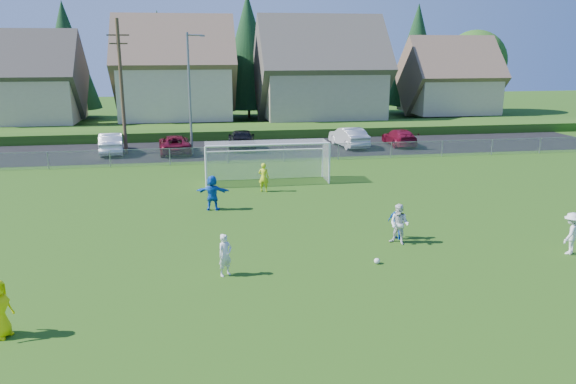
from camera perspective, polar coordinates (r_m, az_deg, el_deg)
name	(u,v)px	position (r m, az deg, el deg)	size (l,w,h in m)	color
ground	(326,291)	(19.21, 3.93, -10.00)	(160.00, 160.00, 0.00)	#193D0C
asphalt_lot	(249,149)	(45.39, -4.00, 4.40)	(60.00, 60.00, 0.00)	black
grass_embankment	(241,131)	(52.70, -4.79, 6.23)	(70.00, 6.00, 0.80)	#1E420F
soccer_ball	(377,261)	(21.65, 9.03, -6.93)	(0.22, 0.22, 0.22)	white
player_white_a	(225,255)	(20.24, -6.41, -6.38)	(0.56, 0.37, 1.55)	white
player_white_b	(399,224)	(23.70, 11.24, -3.23)	(0.83, 0.64, 1.70)	white
player_white_c	(571,233)	(24.80, 26.80, -3.77)	(1.09, 0.63, 1.69)	white
player_blue_a	(398,222)	(24.31, 11.12, -3.01)	(0.88, 0.37, 1.51)	blue
player_blue_b	(212,193)	(28.32, -7.69, -0.07)	(1.65, 0.53, 1.78)	blue
goalkeeper	(264,177)	(31.69, -2.48, 1.50)	(0.60, 0.40, 1.65)	#CDE21A
car_b	(111,143)	(45.33, -17.51, 4.76)	(1.69, 4.84, 1.60)	white
car_c	(175,144)	(44.31, -11.44, 4.80)	(2.29, 4.97, 1.38)	#5C0A1C
car_d	(242,139)	(45.51, -4.73, 5.36)	(2.10, 5.18, 1.50)	black
car_f	(349,137)	(46.40, 6.19, 5.58)	(1.71, 4.90, 1.62)	#BCBCBC
car_g	(399,137)	(47.72, 11.25, 5.47)	(1.90, 4.68, 1.36)	maroon
soccer_goal	(266,155)	(33.90, -2.21, 3.74)	(7.42, 1.90, 2.50)	white
chainlink_fence	(256,154)	(39.89, -3.27, 3.91)	(52.06, 0.06, 1.20)	gray
streetlight	(190,90)	(43.11, -9.91, 10.16)	(1.38, 0.18, 9.00)	slate
utility_pole	(122,86)	(44.41, -16.56, 10.31)	(1.60, 0.26, 10.00)	#473321
houses_row	(253,53)	(59.77, -3.59, 13.90)	(53.90, 11.45, 13.27)	tan
tree_row	(239,56)	(65.94, -4.98, 13.56)	(65.98, 12.36, 13.80)	#382616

